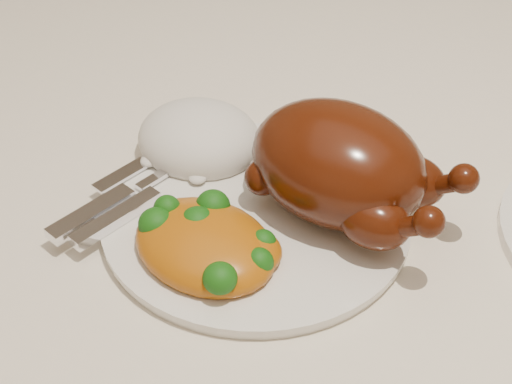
% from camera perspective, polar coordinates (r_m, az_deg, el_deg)
% --- Properties ---
extents(dining_table, '(1.60, 0.90, 0.76)m').
position_cam_1_polar(dining_table, '(0.67, 6.39, -8.32)').
color(dining_table, brown).
rests_on(dining_table, floor).
extents(tablecloth, '(1.73, 1.03, 0.18)m').
position_cam_1_polar(tablecloth, '(0.62, 6.88, -3.79)').
color(tablecloth, beige).
rests_on(tablecloth, dining_table).
extents(dinner_plate, '(0.28, 0.28, 0.01)m').
position_cam_1_polar(dinner_plate, '(0.59, 0.00, -1.91)').
color(dinner_plate, white).
rests_on(dinner_plate, tablecloth).
extents(roast_chicken, '(0.19, 0.13, 0.09)m').
position_cam_1_polar(roast_chicken, '(0.56, 6.88, 2.10)').
color(roast_chicken, '#491807').
rests_on(roast_chicken, dinner_plate).
extents(rice_mound, '(0.12, 0.10, 0.06)m').
position_cam_1_polar(rice_mound, '(0.65, -4.56, 4.25)').
color(rice_mound, white).
rests_on(rice_mound, dinner_plate).
extents(mac_and_cheese, '(0.14, 0.12, 0.05)m').
position_cam_1_polar(mac_and_cheese, '(0.54, -3.85, -4.06)').
color(mac_and_cheese, '#B4660B').
rests_on(mac_and_cheese, dinner_plate).
extents(cutlery, '(0.06, 0.19, 0.01)m').
position_cam_1_polar(cutlery, '(0.60, -10.58, -0.36)').
color(cutlery, silver).
rests_on(cutlery, dinner_plate).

